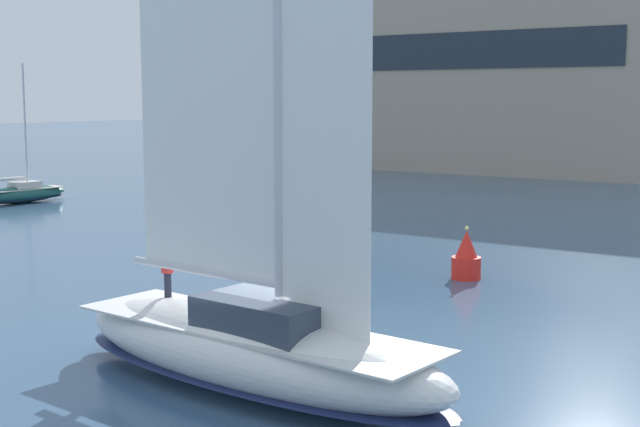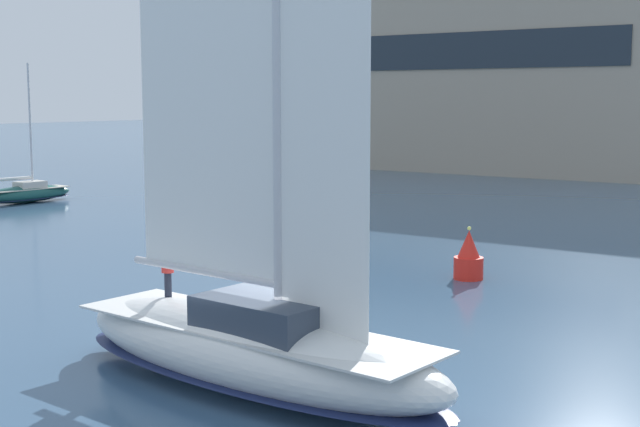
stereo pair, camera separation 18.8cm
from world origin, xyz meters
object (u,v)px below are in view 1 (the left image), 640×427
tree_shore_center (292,78)px  channel_buoy (466,258)px  sailboat_moored_near_marina (21,193)px  sailboat_main (252,340)px

tree_shore_center → channel_buoy: size_ratio=6.19×
tree_shore_center → channel_buoy: (40.54, -43.35, -8.40)m
sailboat_moored_near_marina → channel_buoy: bearing=-9.9°
tree_shore_center → channel_buoy: tree_shore_center is taller
tree_shore_center → sailboat_moored_near_marina: size_ratio=1.38×
tree_shore_center → sailboat_moored_near_marina: tree_shore_center is taller
sailboat_moored_near_marina → channel_buoy: sailboat_moored_near_marina is taller
sailboat_main → channel_buoy: bearing=95.5°
tree_shore_center → channel_buoy: bearing=-46.9°
tree_shore_center → sailboat_main: (42.03, -58.83, -8.00)m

